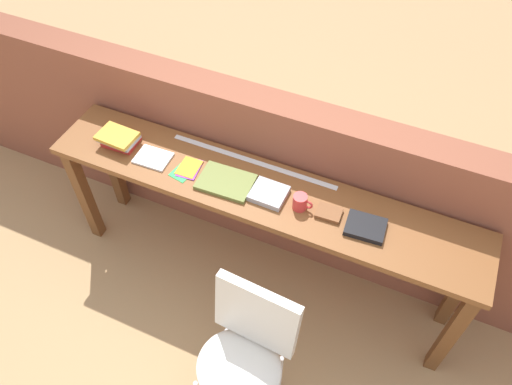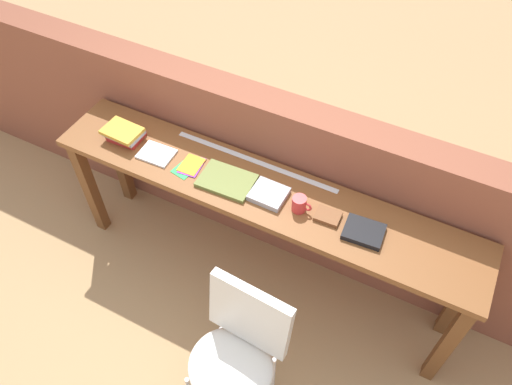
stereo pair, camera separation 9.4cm
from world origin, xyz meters
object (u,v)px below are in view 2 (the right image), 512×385
at_px(book_stack_leftmost, 124,133).
at_px(magazine_cycling, 157,154).
at_px(mug, 300,204).
at_px(book_repair_rightmost, 364,232).
at_px(chair_white_moulded, 237,349).
at_px(book_open_centre, 227,181).
at_px(leather_journal_brown, 328,216).
at_px(pamphlet_pile_colourful, 190,166).

bearing_deg(book_stack_leftmost, magazine_cycling, -6.32).
height_order(magazine_cycling, mug, mug).
height_order(book_stack_leftmost, magazine_cycling, book_stack_leftmost).
distance_m(magazine_cycling, book_repair_rightmost, 1.25).
distance_m(chair_white_moulded, book_open_centre, 0.89).
xyz_separation_m(leather_journal_brown, book_repair_rightmost, (0.20, -0.01, 0.00)).
height_order(magazine_cycling, book_open_centre, book_open_centre).
relative_size(magazine_cycling, mug, 1.80).
distance_m(chair_white_moulded, pamphlet_pile_colourful, 1.03).
height_order(book_stack_leftmost, pamphlet_pile_colourful, book_stack_leftmost).
bearing_deg(chair_white_moulded, magazine_cycling, 142.44).
bearing_deg(chair_white_moulded, leather_journal_brown, 77.36).
xyz_separation_m(magazine_cycling, pamphlet_pile_colourful, (0.22, 0.01, -0.00)).
bearing_deg(book_repair_rightmost, book_stack_leftmost, 175.39).
distance_m(mug, leather_journal_brown, 0.16).
bearing_deg(chair_white_moulded, mug, 89.56).
relative_size(leather_journal_brown, book_repair_rightmost, 0.65).
xyz_separation_m(chair_white_moulded, book_open_centre, (-0.43, 0.69, 0.36)).
xyz_separation_m(book_open_centre, book_repair_rightmost, (0.79, 0.01, 0.00)).
bearing_deg(mug, magazine_cycling, -179.56).
bearing_deg(book_repair_rightmost, chair_white_moulded, -121.24).
xyz_separation_m(chair_white_moulded, magazine_cycling, (-0.89, 0.69, 0.36)).
bearing_deg(book_open_centre, chair_white_moulded, -60.47).
xyz_separation_m(book_open_centre, leather_journal_brown, (0.59, 0.02, 0.00)).
height_order(chair_white_moulded, leather_journal_brown, leather_journal_brown).
xyz_separation_m(magazine_cycling, book_open_centre, (0.46, 0.00, 0.00)).
relative_size(mug, book_repair_rightmost, 0.55).
height_order(magazine_cycling, book_repair_rightmost, book_repair_rightmost).
xyz_separation_m(magazine_cycling, leather_journal_brown, (1.05, 0.02, 0.01)).
bearing_deg(book_open_centre, pamphlet_pile_colourful, 176.08).
distance_m(book_stack_leftmost, book_open_centre, 0.70).
xyz_separation_m(book_stack_leftmost, leather_journal_brown, (1.29, -0.00, -0.03)).
height_order(book_stack_leftmost, book_open_centre, book_stack_leftmost).
distance_m(magazine_cycling, leather_journal_brown, 1.05).
bearing_deg(magazine_cycling, book_repair_rightmost, -1.43).
bearing_deg(book_open_centre, mug, -1.70).
height_order(chair_white_moulded, book_repair_rightmost, book_repair_rightmost).
bearing_deg(magazine_cycling, mug, -1.61).
xyz_separation_m(chair_white_moulded, leather_journal_brown, (0.16, 0.71, 0.37)).
relative_size(mug, leather_journal_brown, 0.85).
bearing_deg(mug, leather_journal_brown, 6.67).
height_order(book_stack_leftmost, leather_journal_brown, book_stack_leftmost).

